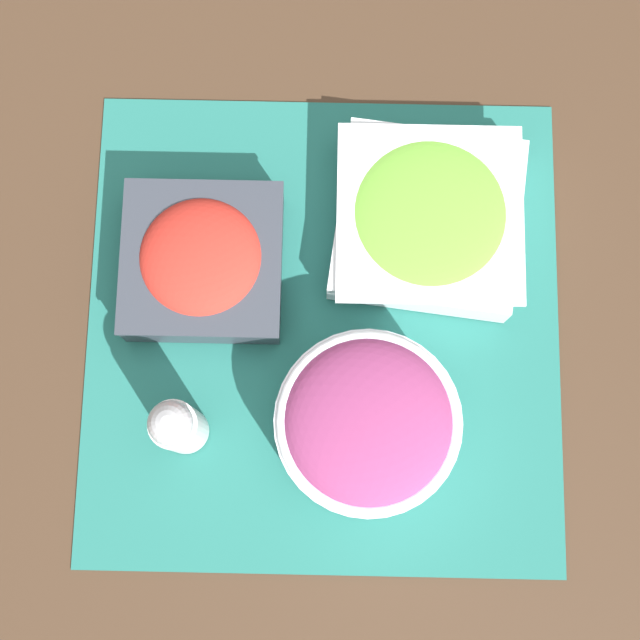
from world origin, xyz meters
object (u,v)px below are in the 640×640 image
object	(u,v)px
lettuce_bowl	(425,218)
pepper_shaker	(174,426)
onion_bowl	(364,424)
tomato_bowl	(199,261)

from	to	relation	value
lettuce_bowl	pepper_shaker	distance (m)	0.30
pepper_shaker	onion_bowl	bearing A→B (deg)	-177.79
onion_bowl	pepper_shaker	world-z (taller)	pepper_shaker
tomato_bowl	pepper_shaker	xyz separation A→B (m)	(0.01, 0.15, 0.02)
pepper_shaker	lettuce_bowl	bearing A→B (deg)	-137.69
onion_bowl	pepper_shaker	bearing A→B (deg)	2.21
lettuce_bowl	pepper_shaker	bearing A→B (deg)	42.31
onion_bowl	pepper_shaker	xyz separation A→B (m)	(0.16, 0.01, 0.01)
pepper_shaker	tomato_bowl	bearing A→B (deg)	-94.32
lettuce_bowl	tomato_bowl	bearing A→B (deg)	12.52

